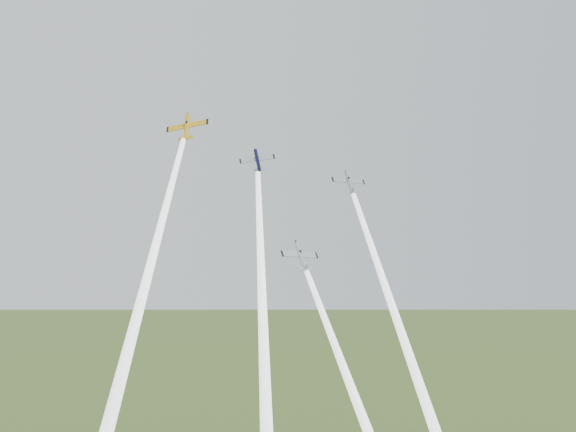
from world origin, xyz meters
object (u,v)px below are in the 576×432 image
object	(u,v)px
plane_navy	(257,160)
plane_silver_low	(301,256)
plane_silver_right	(349,182)
plane_yellow	(187,127)

from	to	relation	value
plane_navy	plane_silver_low	world-z (taller)	plane_navy
plane_navy	plane_silver_right	bearing A→B (deg)	15.84
plane_silver_right	plane_silver_low	xyz separation A→B (m)	(-12.33, -10.76, -14.11)
plane_yellow	plane_silver_right	xyz separation A→B (m)	(30.98, -1.33, -9.68)
plane_silver_low	plane_silver_right	bearing A→B (deg)	24.05
plane_yellow	plane_navy	xyz separation A→B (m)	(12.57, -3.76, -6.25)
plane_navy	plane_silver_right	world-z (taller)	plane_navy
plane_yellow	plane_silver_low	distance (m)	32.55
plane_yellow	plane_navy	distance (m)	14.54
plane_yellow	plane_navy	world-z (taller)	plane_yellow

